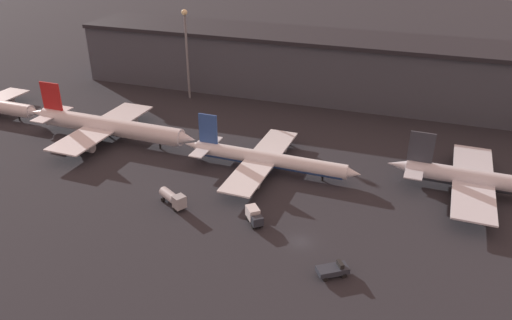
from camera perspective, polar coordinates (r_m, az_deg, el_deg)
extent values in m
plane|color=#26262B|center=(93.02, 5.12, -9.30)|extent=(600.00, 600.00, 0.00)
cube|color=#3D424C|center=(159.55, 12.62, 9.74)|extent=(187.97, 21.46, 18.28)
cube|color=black|center=(157.02, 12.98, 13.12)|extent=(187.97, 23.46, 1.20)
cone|color=silver|center=(153.44, -24.03, 5.04)|extent=(4.42, 3.54, 3.44)
cylinder|color=gray|center=(171.91, -26.51, 6.15)|extent=(4.03, 2.09, 1.99)
cylinder|color=black|center=(158.47, -25.44, 4.39)|extent=(0.50, 0.50, 1.63)
cylinder|color=silver|center=(134.87, -16.37, 3.77)|extent=(41.87, 5.30, 4.31)
cylinder|color=silver|center=(135.16, -16.33, 3.47)|extent=(39.76, 4.61, 3.66)
cone|color=silver|center=(123.45, -8.01, 2.45)|extent=(5.27, 4.22, 4.09)
cone|color=silver|center=(148.78, -23.40, 4.92)|extent=(6.55, 3.82, 3.66)
cube|color=red|center=(143.73, -22.38, 6.77)|extent=(6.04, 0.54, 7.47)
cube|color=silver|center=(146.00, -22.26, 4.87)|extent=(4.60, 12.21, 0.24)
cube|color=silver|center=(136.29, -17.05, 3.67)|extent=(10.28, 33.85, 0.36)
cylinder|color=gray|center=(143.03, -14.36, 4.51)|extent=(4.79, 2.48, 2.37)
cylinder|color=gray|center=(129.51, -18.95, 1.43)|extent=(4.79, 2.48, 2.37)
cylinder|color=black|center=(128.31, -10.90, 1.66)|extent=(0.50, 0.50, 1.94)
cylinder|color=black|center=(138.52, -16.49, 2.96)|extent=(0.50, 0.50, 1.94)
cylinder|color=black|center=(136.06, -17.33, 2.39)|extent=(0.50, 0.50, 1.94)
cylinder|color=white|center=(114.38, 1.50, 0.11)|extent=(36.33, 4.17, 3.31)
cylinder|color=#2D519E|center=(114.64, 1.50, -0.15)|extent=(34.51, 3.63, 2.81)
cone|color=white|center=(110.34, 10.91, -1.49)|extent=(4.04, 3.23, 3.14)
cone|color=white|center=(121.30, -7.13, 1.68)|extent=(5.02, 2.93, 2.81)
cube|color=#2D519E|center=(117.53, -5.50, 3.58)|extent=(4.64, 0.51, 7.18)
cube|color=white|center=(119.78, -5.71, 1.55)|extent=(3.60, 12.27, 0.24)
cube|color=white|center=(115.11, 0.65, 0.07)|extent=(8.08, 34.03, 0.36)
cylinder|color=gray|center=(123.35, 2.64, 1.39)|extent=(3.68, 1.90, 1.82)
cylinder|color=gray|center=(107.52, -0.55, -2.72)|extent=(3.68, 1.90, 1.82)
cylinder|color=black|center=(112.49, 7.60, -2.02)|extent=(0.50, 0.50, 1.49)
cylinder|color=black|center=(117.12, 0.87, -0.52)|extent=(0.50, 0.50, 1.49)
cylinder|color=black|center=(114.93, 0.42, -1.09)|extent=(0.50, 0.50, 1.49)
cylinder|color=silver|center=(115.31, 24.37, -2.03)|extent=(30.93, 4.50, 3.77)
cylinder|color=#333842|center=(115.61, 24.31, -2.31)|extent=(29.38, 3.90, 3.20)
cone|color=silver|center=(114.65, 16.15, -0.56)|extent=(5.73, 3.34, 3.20)
cube|color=#333842|center=(112.40, 18.38, 1.40)|extent=(5.28, 0.53, 6.86)
cube|color=silver|center=(114.44, 17.73, -0.69)|extent=(4.06, 12.37, 0.24)
cube|color=silver|center=(115.37, 23.57, -2.11)|extent=(9.10, 34.31, 0.36)
cylinder|color=gray|center=(124.56, 23.85, -0.68)|extent=(4.19, 2.17, 2.07)
cylinder|color=gray|center=(107.70, 23.97, -5.12)|extent=(4.19, 2.17, 2.07)
cylinder|color=black|center=(117.74, 23.36, -2.73)|extent=(0.50, 0.50, 1.70)
cylinder|color=black|center=(115.08, 23.37, -3.44)|extent=(0.50, 0.50, 1.70)
cube|color=#282D38|center=(85.52, 8.74, -12.29)|extent=(5.72, 5.01, 0.96)
cube|color=black|center=(85.43, 9.61, -11.66)|extent=(1.56, 1.83, 0.80)
cylinder|color=black|center=(87.22, 9.50, -12.09)|extent=(1.09, 1.02, 0.90)
cylinder|color=black|center=(85.94, 10.01, -12.83)|extent=(1.09, 1.02, 0.90)
cylinder|color=black|center=(86.09, 7.41, -12.52)|extent=(1.09, 1.02, 0.90)
cylinder|color=black|center=(84.79, 7.89, -13.28)|extent=(1.09, 1.02, 0.90)
cube|color=#9EA3A8|center=(101.49, -8.76, -4.75)|extent=(2.97, 3.04, 2.59)
cylinder|color=#B7B7BC|center=(104.55, -9.91, -3.99)|extent=(5.05, 4.12, 2.06)
cylinder|color=black|center=(102.90, -8.39, -5.26)|extent=(1.07, 0.95, 0.90)
cylinder|color=black|center=(102.18, -9.20, -5.58)|extent=(1.07, 0.95, 0.90)
cylinder|color=black|center=(106.46, -9.79, -4.18)|extent=(1.07, 0.95, 0.90)
cylinder|color=black|center=(105.76, -10.58, -4.49)|extent=(1.07, 0.95, 0.90)
cube|color=#282D38|center=(95.31, 0.16, -7.00)|extent=(2.53, 2.44, 1.74)
cube|color=silver|center=(97.21, -0.38, -6.04)|extent=(3.52, 3.65, 2.32)
cylinder|color=black|center=(96.29, 0.56, -7.43)|extent=(0.97, 1.02, 0.90)
cylinder|color=black|center=(95.85, -0.31, -7.61)|extent=(0.97, 1.02, 0.90)
cylinder|color=black|center=(98.71, -0.07, -6.47)|extent=(0.97, 1.02, 0.90)
cylinder|color=black|center=(98.29, -0.93, -6.64)|extent=(0.97, 1.02, 0.90)
cylinder|color=slate|center=(158.52, -7.86, 11.51)|extent=(0.70, 0.70, 26.16)
sphere|color=beige|center=(155.47, -8.19, 16.36)|extent=(1.80, 1.80, 1.80)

